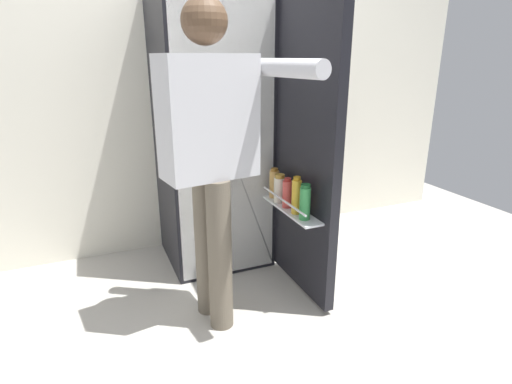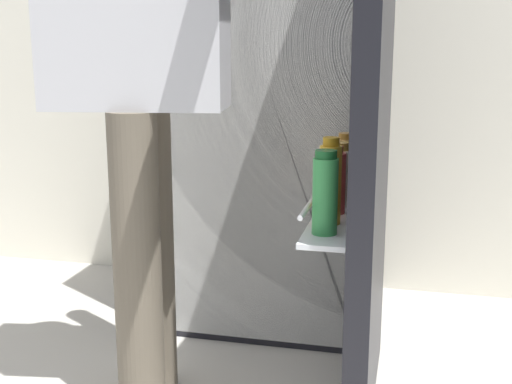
% 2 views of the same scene
% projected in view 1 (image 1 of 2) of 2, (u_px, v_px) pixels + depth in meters
% --- Properties ---
extents(ground_plane, '(5.34, 5.34, 0.00)m').
position_uv_depth(ground_plane, '(244.00, 294.00, 2.41)').
color(ground_plane, '#B7B2A8').
extents(kitchen_wall, '(4.40, 0.10, 2.41)m').
position_uv_depth(kitchen_wall, '(194.00, 76.00, 2.82)').
color(kitchen_wall, silver).
rests_on(kitchen_wall, ground_plane).
extents(refrigerator, '(0.69, 1.24, 1.74)m').
position_uv_depth(refrigerator, '(218.00, 134.00, 2.58)').
color(refrigerator, black).
rests_on(refrigerator, ground_plane).
extents(person, '(0.61, 0.69, 1.58)m').
position_uv_depth(person, '(211.00, 144.00, 1.91)').
color(person, '#665B4C').
rests_on(person, ground_plane).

